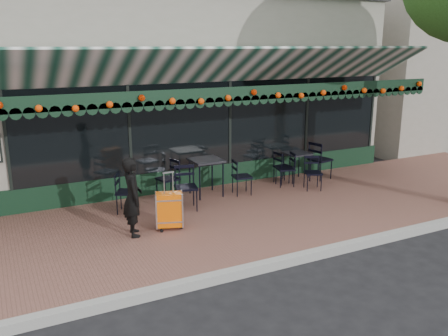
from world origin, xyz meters
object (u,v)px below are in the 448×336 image
woman (133,197)px  chair_a_front (313,173)px  suitcase (169,210)px  chair_a_extra (320,160)px  chair_b_right (242,177)px  chair_solo (127,192)px  chair_b_left (168,179)px  cafe_table_a (297,155)px  chair_b_front (186,188)px  cafe_table_b (206,163)px  chair_a_left (285,169)px  chair_a_right (283,167)px

woman → chair_a_front: bearing=-73.3°
suitcase → chair_a_extra: size_ratio=1.12×
chair_b_right → chair_solo: 2.61m
chair_b_left → chair_b_right: (1.57, -0.47, -0.03)m
cafe_table_a → chair_b_front: bearing=-166.8°
chair_b_front → chair_solo: 1.18m
cafe_table_b → chair_a_front: 2.50m
chair_a_left → chair_b_right: size_ratio=1.02×
chair_b_right → chair_solo: chair_solo is taller
chair_a_extra → chair_b_right: (-2.36, -0.25, -0.08)m
chair_b_front → chair_solo: size_ratio=1.10×
chair_a_left → chair_a_front: (0.40, -0.54, -0.02)m
suitcase → chair_b_front: 1.08m
suitcase → chair_b_left: size_ratio=1.24×
cafe_table_a → chair_b_right: (-1.75, -0.38, -0.23)m
chair_solo → chair_a_left: bearing=-60.3°
chair_solo → chair_a_right: bearing=-57.4°
chair_b_front → woman: bearing=-135.1°
cafe_table_a → suitcase: bearing=-157.7°
cafe_table_a → cafe_table_b: 2.49m
chair_b_right → chair_b_left: bearing=82.5°
cafe_table_a → chair_a_left: chair_a_left is taller
chair_a_extra → chair_b_front: (-3.86, -0.63, -0.02)m
chair_b_right → chair_a_extra: bearing=-74.7°
chair_a_front → suitcase: bearing=-145.5°
cafe_table_b → chair_a_left: size_ratio=1.01×
suitcase → chair_a_right: bearing=42.4°
cafe_table_a → woman: bearing=-160.9°
chair_a_front → chair_b_front: size_ratio=0.86×
cafe_table_b → chair_a_extra: 3.11m
chair_b_left → chair_a_front: bearing=63.1°
cafe_table_b → chair_a_front: cafe_table_b is taller
chair_a_extra → chair_b_right: size_ratio=1.19×
cafe_table_b → chair_solo: bearing=-170.8°
cafe_table_a → chair_a_front: chair_a_front is taller
chair_b_right → chair_a_left: bearing=-75.3°
chair_a_extra → chair_solo: size_ratio=1.16×
cafe_table_b → chair_b_right: (0.74, -0.30, -0.34)m
cafe_table_a → chair_solo: bearing=-175.0°
chair_b_right → cafe_table_a: bearing=-68.5°
chair_a_left → chair_solo: size_ratio=0.99×
suitcase → chair_solo: 1.30m
chair_a_extra → chair_a_right: bearing=76.0°
cafe_table_b → chair_b_left: chair_b_left is taller
woman → cafe_table_a: (4.58, 1.58, -0.07)m
chair_a_extra → chair_b_left: bearing=76.4°
chair_b_front → chair_a_left: bearing=23.5°
suitcase → chair_b_right: bearing=48.0°
chair_b_right → chair_b_front: bearing=113.5°
chair_a_extra → chair_b_front: 3.91m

